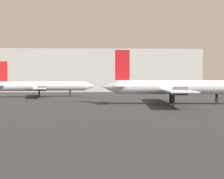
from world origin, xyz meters
The scene contains 3 objects.
airplane_on_taxiway centered at (15.88, 54.85, 3.25)m, with size 28.85×27.21×10.34m.
airplane_distant centered at (-13.36, 80.33, 2.85)m, with size 27.23×21.08×9.19m.
terminal_building centered at (-5.28, 122.80, 7.61)m, with size 87.48×26.26×15.23m, color #B7B7B2.
Camera 1 is at (0.81, -8.61, 5.14)m, focal length 54.22 mm.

